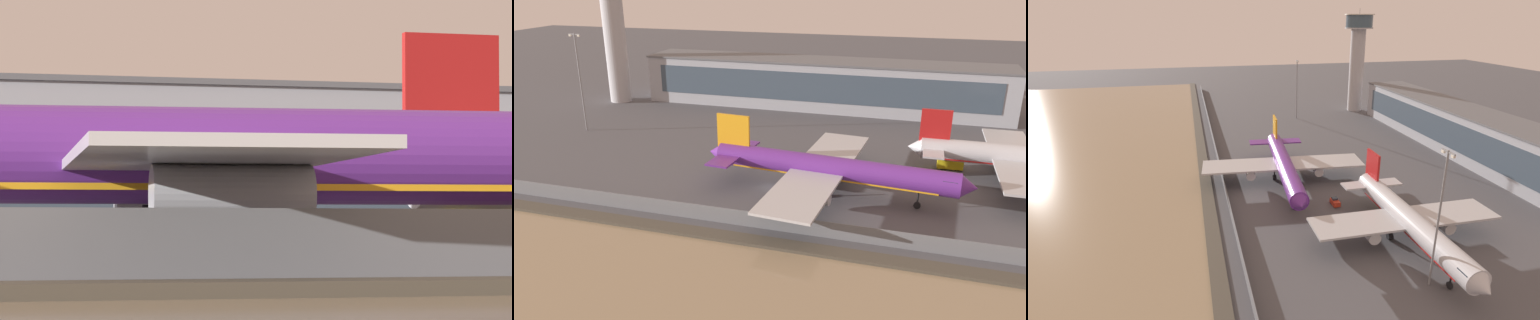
% 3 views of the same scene
% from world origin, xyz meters
% --- Properties ---
extents(cargo_jet_purple, '(50.06, 43.59, 13.47)m').
position_xyz_m(cargo_jet_purple, '(11.03, 0.15, 5.14)').
color(cargo_jet_purple, '#602889').
rests_on(cargo_jet_purple, ground).
extents(baggage_tug, '(3.22, 1.65, 1.80)m').
position_xyz_m(baggage_tug, '(27.32, 8.78, 0.81)').
color(baggage_tug, red).
rests_on(baggage_tug, ground).
extents(ops_van, '(5.26, 2.25, 2.48)m').
position_xyz_m(ops_van, '(33.49, 20.12, 1.28)').
color(ops_van, yellow).
rests_on(ops_van, ground).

